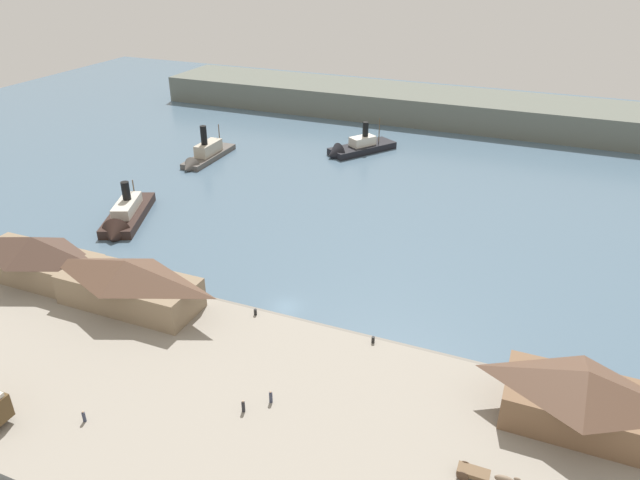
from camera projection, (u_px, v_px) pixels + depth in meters
ground_plane at (286, 307)px, 88.27m from camera, size 320.00×320.00×0.00m
quay_promenade at (207, 398)px, 69.94m from camera, size 110.00×36.00×1.20m
seawall_edge at (275, 317)px, 85.08m from camera, size 110.00×0.80×1.00m
ferry_shed_east_terminal at (36, 257)px, 91.83m from camera, size 20.92×8.45×7.28m
ferry_shed_west_terminal at (128, 283)px, 84.94m from camera, size 21.29×8.55×7.43m
ferry_shed_central_terminal at (582, 397)px, 64.04m from camera, size 16.55×9.62×7.17m
horse_cart at (484, 475)px, 58.05m from camera, size 6.05×1.54×1.87m
pedestrian_near_cart at (243, 406)px, 66.78m from camera, size 0.40×0.40×1.62m
pedestrian_at_waters_edge at (271, 397)px, 68.11m from camera, size 0.41×0.41×1.66m
pedestrian_walking_east at (84, 417)px, 65.42m from camera, size 0.37×0.37×1.51m
mooring_post_west at (373, 340)px, 78.32m from camera, size 0.44×0.44×0.90m
mooring_post_center_east at (255, 312)px, 84.10m from camera, size 0.44×0.44×0.90m
ferry_departing_north at (204, 156)px, 144.84m from camera, size 5.20×20.35×10.43m
ferry_approaching_west at (354, 149)px, 150.44m from camera, size 15.79×19.68×9.86m
ferry_moored_east at (124, 218)px, 113.03m from camera, size 13.31×20.92×9.41m
far_headland at (442, 107)px, 176.65m from camera, size 180.00×24.00×8.00m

